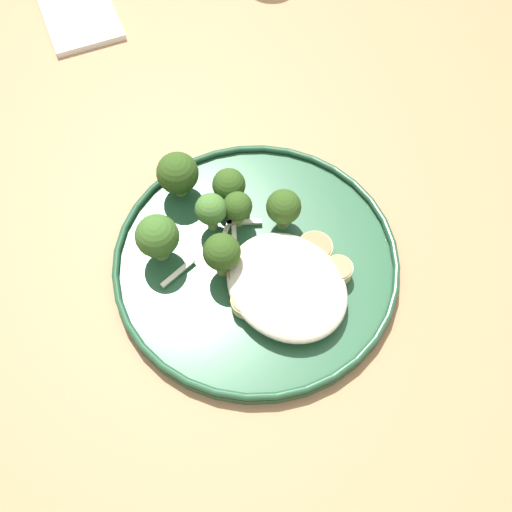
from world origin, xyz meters
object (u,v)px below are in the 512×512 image
Objects in this scene: seared_scallop_on_noodles at (303,280)px; broccoli_floret_center_pile at (238,207)px; broccoli_floret_near_rim at (282,209)px; broccoli_floret_rear_charred at (229,186)px; seared_scallop_center_golden at (246,302)px; broccoli_floret_front_edge at (178,173)px; dinner_plate at (256,261)px; seared_scallop_tiny_bay at (317,247)px; seared_scallop_tilted_round at (337,271)px; broccoli_floret_left_leaning at (222,253)px; folded_napkin at (77,9)px; broccoli_floret_beside_noodles at (211,210)px; seared_scallop_half_hidden at (244,278)px; broccoli_floret_split_head at (157,237)px.

seared_scallop_on_noodles is 0.70× the size of broccoli_floret_center_pile.
broccoli_floret_near_rim is 1.06× the size of broccoli_floret_rear_charred.
seared_scallop_center_golden is 0.55× the size of broccoli_floret_front_edge.
seared_scallop_tiny_bay reaches higher than dinner_plate.
seared_scallop_tilted_round is 0.11m from broccoli_floret_left_leaning.
folded_napkin is at bearing 177.52° from seared_scallop_tiny_bay.
folded_napkin is at bearing 166.14° from broccoli_floret_left_leaning.
seared_scallop_tilted_round is 0.19× the size of folded_napkin.
broccoli_floret_front_edge is (-0.12, -0.00, 0.03)m from dinner_plate.
seared_scallop_tilted_round is at bearing 23.38° from broccoli_floret_beside_noodles.
seared_scallop_center_golden is 0.55× the size of broccoli_floret_left_leaning.
seared_scallop_on_noodles is at bearing 12.11° from broccoli_floret_beside_noodles.
broccoli_floret_rear_charred reaches higher than seared_scallop_half_hidden.
dinner_plate is 6.05× the size of broccoli_floret_rear_charred.
broccoli_floret_split_head reaches higher than broccoli_floret_center_pile.
folded_napkin is at bearing 168.01° from broccoli_floret_beside_noodles.
seared_scallop_tiny_bay is 0.79× the size of broccoli_floret_center_pile.
broccoli_floret_center_pile is at bearing -179.83° from seared_scallop_on_noodles.
broccoli_floret_beside_noodles is at bearing -156.62° from seared_scallop_tilted_round.
broccoli_floret_split_head is (-0.10, -0.12, 0.03)m from seared_scallop_tiny_bay.
broccoli_floret_left_leaning is at bearing 169.08° from seared_scallop_center_golden.
broccoli_floret_center_pile is at bearing -164.62° from seared_scallop_tilted_round.
seared_scallop_on_noodles is 0.62× the size of broccoli_floret_near_rim.
seared_scallop_center_golden is 0.06m from seared_scallop_on_noodles.
broccoli_floret_beside_noodles reaches higher than seared_scallop_half_hidden.
broccoli_floret_rear_charred is (-0.12, 0.01, 0.02)m from seared_scallop_on_noodles.
seared_scallop_center_golden is 0.68× the size of broccoli_floret_center_pile.
seared_scallop_on_noodles and seared_scallop_tilted_round have the same top height.
seared_scallop_tilted_round is at bearing 40.58° from broccoli_floret_split_head.
seared_scallop_on_noodles is 0.57× the size of broccoli_floret_front_edge.
broccoli_floret_near_rim is (-0.05, -0.01, 0.02)m from seared_scallop_tiny_bay.
broccoli_floret_center_pile is at bearing 144.18° from seared_scallop_half_hidden.
broccoli_floret_beside_noodles is at bearing -173.34° from dinner_plate.
broccoli_floret_beside_noodles is 0.05m from broccoli_floret_left_leaning.
broccoli_floret_beside_noodles is (-0.13, -0.05, 0.02)m from seared_scallop_tilted_round.
broccoli_floret_near_rim is 0.91× the size of broccoli_floret_front_edge.
broccoli_floret_left_leaning is (-0.08, -0.08, 0.02)m from seared_scallop_tilted_round.
seared_scallop_center_golden is at bearing -51.48° from dinner_plate.
broccoli_floret_rear_charred is (-0.03, 0.01, 0.00)m from broccoli_floret_center_pile.
seared_scallop_on_noodles is 1.11× the size of seared_scallop_tilted_round.
seared_scallop_tilted_round is at bearing 63.57° from seared_scallop_on_noodles.
seared_scallop_on_noodles is 1.01× the size of seared_scallop_half_hidden.
folded_napkin is (-0.47, 0.11, -0.02)m from seared_scallop_center_golden.
seared_scallop_half_hidden is 0.62× the size of broccoli_floret_near_rim.
seared_scallop_half_hidden is at bearing -105.30° from seared_scallop_tiny_bay.
folded_napkin is (-0.32, 0.08, -0.04)m from broccoli_floret_front_edge.
broccoli_floret_near_rim is at bearing 155.33° from seared_scallop_on_noodles.
seared_scallop_half_hidden is at bearing -12.40° from folded_napkin.
seared_scallop_center_golden is 0.05m from broccoli_floret_left_leaning.
broccoli_floret_near_rim is at bearing 118.14° from seared_scallop_center_golden.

